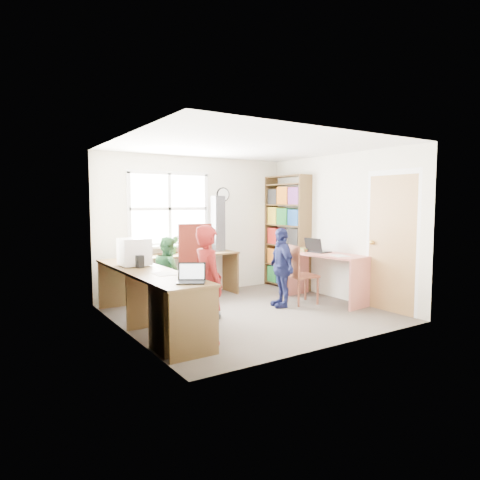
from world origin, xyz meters
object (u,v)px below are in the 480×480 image
(bookshelf, at_px, (287,235))
(laptop_right, at_px, (316,249))
(right_desk, at_px, (327,267))
(cd_tower, at_px, (218,224))
(laptop_left, at_px, (191,278))
(potted_plant, at_px, (174,245))
(person_red, at_px, (208,284))
(l_desk, at_px, (174,296))
(person_navy, at_px, (281,267))
(swivel_chair, at_px, (197,277))
(wooden_chair, at_px, (299,272))
(person_green, at_px, (168,273))
(crt_monitor, at_px, (134,252))

(bookshelf, relative_size, laptop_right, 5.55)
(right_desk, bearing_deg, cd_tower, 121.41)
(laptop_left, xyz_separation_m, laptop_right, (2.86, 1.13, 0.04))
(laptop_left, distance_m, potted_plant, 2.56)
(bookshelf, height_order, potted_plant, bookshelf)
(person_red, bearing_deg, l_desk, 20.37)
(potted_plant, bearing_deg, right_desk, -36.27)
(person_red, bearing_deg, person_navy, -61.86)
(swivel_chair, bearing_deg, laptop_right, 12.45)
(laptop_left, bearing_deg, person_navy, 58.56)
(right_desk, height_order, cd_tower, cd_tower)
(potted_plant, bearing_deg, swivel_chair, -98.14)
(potted_plant, height_order, person_red, person_red)
(potted_plant, relative_size, person_red, 0.23)
(swivel_chair, xyz_separation_m, wooden_chair, (1.69, -0.20, -0.05))
(swivel_chair, bearing_deg, right_desk, 7.02)
(right_desk, distance_m, person_green, 2.55)
(laptop_left, bearing_deg, crt_monitor, 126.12)
(wooden_chair, distance_m, person_navy, 0.35)
(wooden_chair, height_order, laptop_right, laptop_right)
(swivel_chair, distance_m, person_red, 1.16)
(laptop_left, distance_m, person_navy, 2.30)
(right_desk, relative_size, person_navy, 1.17)
(person_red, bearing_deg, potted_plant, -13.18)
(wooden_chair, height_order, crt_monitor, crt_monitor)
(swivel_chair, distance_m, laptop_left, 1.43)
(right_desk, height_order, wooden_chair, wooden_chair)
(swivel_chair, height_order, potted_plant, swivel_chair)
(bookshelf, relative_size, person_red, 1.55)
(swivel_chair, bearing_deg, person_navy, 7.22)
(laptop_right, bearing_deg, right_desk, -174.24)
(l_desk, height_order, person_navy, person_navy)
(l_desk, height_order, laptop_left, laptop_left)
(right_desk, relative_size, potted_plant, 4.61)
(person_navy, bearing_deg, laptop_left, -49.03)
(person_green, bearing_deg, potted_plant, -24.04)
(right_desk, bearing_deg, bookshelf, 75.62)
(right_desk, relative_size, bookshelf, 0.68)
(l_desk, bearing_deg, crt_monitor, 104.89)
(crt_monitor, bearing_deg, cd_tower, 26.42)
(laptop_left, relative_size, person_navy, 0.32)
(laptop_left, relative_size, person_green, 0.35)
(l_desk, xyz_separation_m, right_desk, (2.80, 0.24, 0.11))
(l_desk, bearing_deg, bookshelf, 26.43)
(bookshelf, bearing_deg, cd_tower, 169.19)
(laptop_right, height_order, cd_tower, cd_tower)
(crt_monitor, height_order, laptop_left, crt_monitor)
(person_navy, bearing_deg, laptop_right, 110.45)
(l_desk, xyz_separation_m, crt_monitor, (-0.21, 0.80, 0.48))
(swivel_chair, bearing_deg, l_desk, -123.09)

